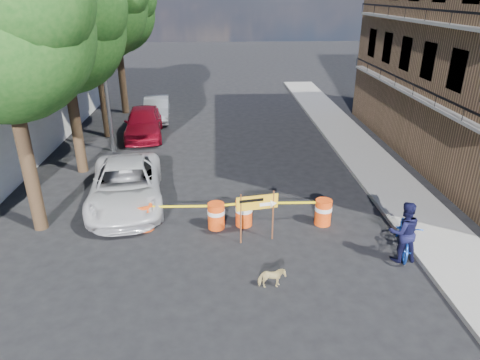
{
  "coord_description": "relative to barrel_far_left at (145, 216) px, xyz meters",
  "views": [
    {
      "loc": [
        -0.8,
        -10.87,
        7.29
      ],
      "look_at": [
        -0.06,
        2.68,
        1.3
      ],
      "focal_mm": 32.0,
      "sensor_mm": 36.0,
      "label": 1
    }
  ],
  "objects": [
    {
      "name": "barrel_far_right",
      "position": [
        5.99,
        0.0,
        0.0
      ],
      "size": [
        0.58,
        0.58,
        0.9
      ],
      "color": "#EB3A0D",
      "rests_on": "ground"
    },
    {
      "name": "detour_sign",
      "position": [
        3.8,
        -0.94,
        0.77
      ],
      "size": [
        1.31,
        0.35,
        1.7
      ],
      "rotation": [
        0.0,
        0.0,
        0.18
      ],
      "color": "#592D19",
      "rests_on": "ground"
    },
    {
      "name": "suv_white",
      "position": [
        -0.94,
        1.88,
        0.3
      ],
      "size": [
        3.29,
        5.85,
        1.54
      ],
      "primitive_type": "imported",
      "rotation": [
        0.0,
        0.0,
        0.14
      ],
      "color": "silver",
      "rests_on": "ground"
    },
    {
      "name": "bicycle",
      "position": [
        8.08,
        -1.75,
        0.59
      ],
      "size": [
        1.06,
        1.3,
        2.13
      ],
      "primitive_type": "imported",
      "rotation": [
        0.0,
        0.0,
        -0.32
      ],
      "color": "#143DA9",
      "rests_on": "ground"
    },
    {
      "name": "barrel_far_left",
      "position": [
        0.0,
        0.0,
        0.0
      ],
      "size": [
        0.58,
        0.58,
        0.9
      ],
      "color": "#EB3A0D",
      "rests_on": "ground"
    },
    {
      "name": "sidewalk_east",
      "position": [
        9.48,
        4.25,
        -0.4
      ],
      "size": [
        2.4,
        40.0,
        0.15
      ],
      "primitive_type": "cube",
      "color": "gray",
      "rests_on": "ground"
    },
    {
      "name": "ground",
      "position": [
        3.28,
        -1.75,
        -0.47
      ],
      "size": [
        120.0,
        120.0,
        0.0
      ],
      "primitive_type": "plane",
      "color": "black",
      "rests_on": "ground"
    },
    {
      "name": "sedan_silver",
      "position": [
        -1.24,
        13.46,
        0.22
      ],
      "size": [
        1.81,
        4.32,
        1.39
      ],
      "primitive_type": "imported",
      "rotation": [
        0.0,
        0.0,
        0.08
      ],
      "color": "#B2B3B9",
      "rests_on": "ground"
    },
    {
      "name": "pedestrian",
      "position": [
        7.78,
        -2.22,
        0.47
      ],
      "size": [
        0.93,
        0.74,
        1.88
      ],
      "primitive_type": "imported",
      "rotation": [
        0.0,
        0.0,
        3.17
      ],
      "color": "#111133",
      "rests_on": "ground"
    },
    {
      "name": "barrel_mid_left",
      "position": [
        2.36,
        -0.06,
        0.0
      ],
      "size": [
        0.58,
        0.58,
        0.9
      ],
      "color": "#EB3A0D",
      "rests_on": "ground"
    },
    {
      "name": "barrel_mid_right",
      "position": [
        3.3,
        0.08,
        0.0
      ],
      "size": [
        0.58,
        0.58,
        0.9
      ],
      "color": "#EB3A0D",
      "rests_on": "ground"
    },
    {
      "name": "sedan_red",
      "position": [
        -1.52,
        10.07,
        0.34
      ],
      "size": [
        2.39,
        4.94,
        1.63
      ],
      "primitive_type": "imported",
      "rotation": [
        0.0,
        0.0,
        0.1
      ],
      "color": "maroon",
      "rests_on": "ground"
    },
    {
      "name": "tree_mid_a",
      "position": [
        -3.46,
        5.25,
        5.53
      ],
      "size": [
        5.25,
        5.0,
        8.68
      ],
      "color": "#332316",
      "rests_on": "ground"
    },
    {
      "name": "tree_near",
      "position": [
        -3.46,
        0.25,
        5.89
      ],
      "size": [
        5.46,
        5.2,
        9.15
      ],
      "color": "#332316",
      "rests_on": "ground"
    },
    {
      "name": "tree_mid_b",
      "position": [
        -3.45,
        10.25,
        6.24
      ],
      "size": [
        5.67,
        5.4,
        9.62
      ],
      "color": "#332316",
      "rests_on": "ground"
    },
    {
      "name": "tree_far",
      "position": [
        -3.46,
        15.25,
        5.74
      ],
      "size": [
        5.04,
        4.8,
        8.84
      ],
      "color": "#332316",
      "rests_on": "ground"
    },
    {
      "name": "streetlamp",
      "position": [
        -2.66,
        7.75,
        3.9
      ],
      "size": [
        1.25,
        0.18,
        8.0
      ],
      "color": "gray",
      "rests_on": "ground"
    },
    {
      "name": "dog",
      "position": [
        3.83,
        -3.33,
        -0.17
      ],
      "size": [
        0.74,
        0.37,
        0.61
      ],
      "primitive_type": "imported",
      "rotation": [
        0.0,
        0.0,
        1.63
      ],
      "color": "#D6C07A",
      "rests_on": "ground"
    }
  ]
}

